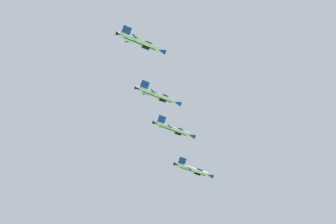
{
  "coord_description": "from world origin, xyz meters",
  "views": [
    {
      "loc": [
        2.17,
        -4.32,
        1.77
      ],
      "look_at": [
        34.66,
        98.39,
        132.92
      ],
      "focal_mm": 54.97,
      "sensor_mm": 36.0,
      "label": 1
    }
  ],
  "objects_px": {
    "fighter_jet_left_wing": "(174,129)",
    "fighter_jet_right_wing": "(158,96)",
    "fighter_jet_left_outer": "(141,43)",
    "fighter_jet_lead": "(193,170)"
  },
  "relations": [
    {
      "from": "fighter_jet_left_wing",
      "to": "fighter_jet_right_wing",
      "type": "distance_m",
      "value": 17.74
    },
    {
      "from": "fighter_jet_right_wing",
      "to": "fighter_jet_left_outer",
      "type": "xyz_separation_m",
      "value": [
        -10.25,
        -16.15,
        1.86
      ]
    },
    {
      "from": "fighter_jet_left_wing",
      "to": "fighter_jet_left_outer",
      "type": "height_order",
      "value": "fighter_jet_left_wing"
    },
    {
      "from": "fighter_jet_left_wing",
      "to": "fighter_jet_left_outer",
      "type": "xyz_separation_m",
      "value": [
        -20.24,
        -30.53,
        -1.0
      ]
    },
    {
      "from": "fighter_jet_left_wing",
      "to": "fighter_jet_right_wing",
      "type": "xyz_separation_m",
      "value": [
        -9.99,
        -14.38,
        -2.85
      ]
    },
    {
      "from": "fighter_jet_lead",
      "to": "fighter_jet_right_wing",
      "type": "height_order",
      "value": "fighter_jet_lead"
    },
    {
      "from": "fighter_jet_lead",
      "to": "fighter_jet_left_wing",
      "type": "distance_m",
      "value": 20.53
    },
    {
      "from": "fighter_jet_left_wing",
      "to": "fighter_jet_right_wing",
      "type": "height_order",
      "value": "fighter_jet_left_wing"
    },
    {
      "from": "fighter_jet_lead",
      "to": "fighter_jet_left_outer",
      "type": "bearing_deg",
      "value": -42.73
    },
    {
      "from": "fighter_jet_left_wing",
      "to": "fighter_jet_right_wing",
      "type": "bearing_deg",
      "value": -42.25
    }
  ]
}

